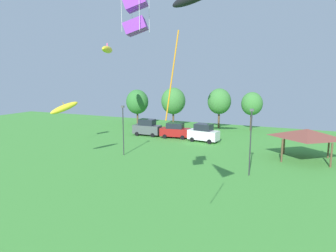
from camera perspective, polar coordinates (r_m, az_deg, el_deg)
name	(u,v)px	position (r m, az deg, el deg)	size (l,w,h in m)	color
kite_flying_0	(200,8)	(11.27, 6.20, 21.43)	(3.40, 3.84, 4.53)	purple
kite_flying_2	(136,14)	(16.59, -6.20, 20.37)	(1.54, 1.46, 2.14)	purple
kite_flying_3	(64,108)	(33.69, -19.15, 3.29)	(2.14, 3.08, 1.65)	yellow
kite_flying_6	(107,50)	(45.57, -11.49, 14.07)	(2.58, 4.64, 1.48)	yellow
parked_car_leftmost	(147,128)	(47.90, -4.01, -0.31)	(4.51, 2.13, 2.65)	#4C5156
parked_car_second_from_left	(175,130)	(46.02, 1.37, -0.85)	(4.73, 2.55, 2.34)	maroon
parked_car_third_from_left	(203,133)	(43.63, 6.77, -1.33)	(4.62, 2.50, 2.63)	silver
park_pavilion	(307,133)	(36.98, 24.97, -1.29)	(6.23, 5.06, 3.60)	brown
light_post_0	(123,127)	(36.02, -8.54, -0.25)	(0.36, 0.20, 6.00)	#2D2D33
light_post_1	(251,138)	(29.23, 15.45, -2.31)	(0.36, 0.20, 6.45)	#2D2D33
treeline_tree_0	(137,102)	(58.47, -5.88, 4.60)	(4.28, 4.28, 6.85)	brown
treeline_tree_1	(173,101)	(57.09, 1.02, 4.79)	(4.59, 4.59, 7.27)	brown
treeline_tree_2	(219,101)	(54.96, 9.75, 4.65)	(4.20, 4.20, 7.23)	brown
treeline_tree_3	(252,104)	(53.90, 15.70, 4.09)	(3.65, 3.65, 6.71)	brown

